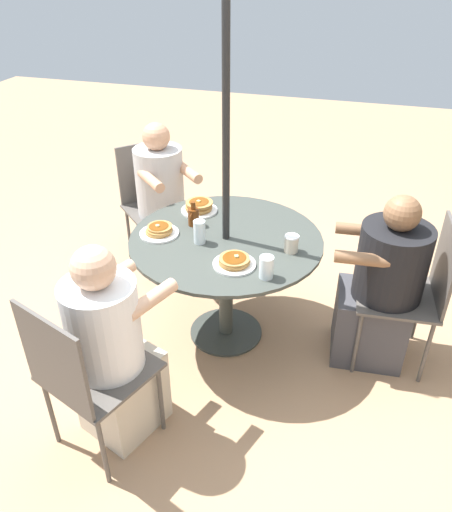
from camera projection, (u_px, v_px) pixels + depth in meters
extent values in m
plane|color=tan|center=(226.00, 332.00, 3.34)|extent=(12.00, 12.00, 0.00)
cylinder|color=#383D38|center=(226.00, 331.00, 3.34)|extent=(0.48, 0.48, 0.01)
cylinder|color=#383D38|center=(226.00, 289.00, 3.15)|extent=(0.09, 0.09, 0.71)
cylinder|color=#383D38|center=(226.00, 239.00, 2.96)|extent=(1.15, 1.15, 0.02)
cylinder|color=black|center=(226.00, 172.00, 2.73)|extent=(0.04, 0.04, 2.30)
cylinder|color=#514C47|center=(194.00, 242.00, 3.90)|extent=(0.02, 0.02, 0.46)
cylinder|color=#514C47|center=(148.00, 255.00, 3.74)|extent=(0.02, 0.02, 0.46)
cylinder|color=#514C47|center=(173.00, 221.00, 4.19)|extent=(0.02, 0.02, 0.46)
cylinder|color=#514C47|center=(129.00, 233.00, 4.02)|extent=(0.02, 0.02, 0.46)
cube|color=#514C47|center=(159.00, 211.00, 3.83)|extent=(0.65, 0.65, 0.02)
cube|color=#514C47|center=(145.00, 172.00, 3.86)|extent=(0.33, 0.31, 0.46)
cube|color=slate|center=(167.00, 243.00, 3.88)|extent=(0.50, 0.50, 0.46)
cylinder|color=#B2B2B2|center=(160.00, 183.00, 3.65)|extent=(0.35, 0.35, 0.52)
sphere|color=tan|center=(156.00, 137.00, 3.47)|extent=(0.20, 0.20, 0.20)
cylinder|color=tan|center=(188.00, 172.00, 3.51)|extent=(0.26, 0.28, 0.07)
cylinder|color=tan|center=(151.00, 180.00, 3.39)|extent=(0.26, 0.28, 0.07)
cylinder|color=#514C47|center=(109.00, 366.00, 2.76)|extent=(0.02, 0.02, 0.46)
cylinder|color=#514C47|center=(161.00, 399.00, 2.57)|extent=(0.02, 0.02, 0.46)
cylinder|color=#514C47|center=(51.00, 411.00, 2.50)|extent=(0.02, 0.02, 0.46)
cylinder|color=#514C47|center=(103.00, 451.00, 2.30)|extent=(0.02, 0.02, 0.46)
cube|color=#514C47|center=(100.00, 371.00, 2.41)|extent=(0.59, 0.59, 0.02)
cube|color=#514C47|center=(53.00, 361.00, 2.13)|extent=(0.17, 0.41, 0.46)
cube|color=beige|center=(123.00, 391.00, 2.61)|extent=(0.46, 0.44, 0.46)
cylinder|color=white|center=(103.00, 327.00, 2.32)|extent=(0.35, 0.35, 0.49)
sphere|color=#DBA884|center=(93.00, 268.00, 2.14)|extent=(0.20, 0.20, 0.20)
cylinder|color=#DBA884|center=(109.00, 278.00, 2.46)|extent=(0.31, 0.17, 0.07)
cylinder|color=#DBA884|center=(151.00, 299.00, 2.31)|extent=(0.31, 0.17, 0.07)
cylinder|color=#514C47|center=(357.00, 343.00, 2.92)|extent=(0.02, 0.02, 0.46)
cylinder|color=#514C47|center=(356.00, 303.00, 3.24)|extent=(0.02, 0.02, 0.46)
cylinder|color=#514C47|center=(426.00, 352.00, 2.85)|extent=(0.02, 0.02, 0.46)
cylinder|color=#514C47|center=(418.00, 311.00, 3.17)|extent=(0.02, 0.02, 0.46)
cube|color=#514C47|center=(396.00, 295.00, 2.92)|extent=(0.49, 0.49, 0.02)
cube|color=#514C47|center=(445.00, 265.00, 2.75)|extent=(0.43, 0.05, 0.46)
cube|color=#3D3D42|center=(369.00, 324.00, 3.07)|extent=(0.41, 0.45, 0.46)
cylinder|color=black|center=(392.00, 263.00, 2.81)|extent=(0.40, 0.40, 0.45)
sphere|color=brown|center=(402.00, 213.00, 2.64)|extent=(0.20, 0.20, 0.20)
cylinder|color=brown|center=(362.00, 259.00, 2.66)|extent=(0.09, 0.29, 0.07)
cylinder|color=brown|center=(361.00, 230.00, 2.92)|extent=(0.09, 0.29, 0.07)
cylinder|color=white|center=(234.00, 264.00, 2.70)|extent=(0.24, 0.24, 0.01)
cylinder|color=#AD7A3D|center=(234.00, 262.00, 2.69)|extent=(0.17, 0.17, 0.01)
cylinder|color=#AD7A3D|center=(234.00, 261.00, 2.68)|extent=(0.17, 0.17, 0.01)
cylinder|color=#AD7A3D|center=(234.00, 259.00, 2.68)|extent=(0.17, 0.17, 0.01)
ellipsoid|color=brown|center=(234.00, 257.00, 2.67)|extent=(0.14, 0.13, 0.00)
cube|color=#F4E084|center=(236.00, 256.00, 2.67)|extent=(0.03, 0.03, 0.01)
cylinder|color=white|center=(199.00, 210.00, 3.24)|extent=(0.24, 0.24, 0.01)
cylinder|color=#AD7A3D|center=(199.00, 208.00, 3.23)|extent=(0.17, 0.17, 0.01)
cylinder|color=#AD7A3D|center=(199.00, 207.00, 3.22)|extent=(0.18, 0.18, 0.01)
cylinder|color=#AD7A3D|center=(199.00, 205.00, 3.22)|extent=(0.17, 0.17, 0.01)
cylinder|color=#AD7A3D|center=(199.00, 203.00, 3.21)|extent=(0.17, 0.17, 0.01)
ellipsoid|color=brown|center=(199.00, 202.00, 3.20)|extent=(0.14, 0.13, 0.00)
cube|color=#F4E084|center=(199.00, 201.00, 3.20)|extent=(0.03, 0.03, 0.01)
cylinder|color=white|center=(159.00, 233.00, 2.98)|extent=(0.24, 0.24, 0.01)
cylinder|color=#AD7A3D|center=(158.00, 231.00, 2.97)|extent=(0.16, 0.16, 0.01)
cylinder|color=#AD7A3D|center=(160.00, 230.00, 2.96)|extent=(0.15, 0.15, 0.01)
cylinder|color=#AD7A3D|center=(160.00, 227.00, 2.96)|extent=(0.15, 0.15, 0.01)
ellipsoid|color=brown|center=(159.00, 226.00, 2.96)|extent=(0.13, 0.12, 0.00)
cube|color=#F4E084|center=(157.00, 226.00, 2.95)|extent=(0.03, 0.03, 0.01)
cylinder|color=#602D0F|center=(194.00, 217.00, 3.06)|extent=(0.07, 0.07, 0.11)
cylinder|color=#602D0F|center=(193.00, 206.00, 3.01)|extent=(0.03, 0.03, 0.05)
torus|color=#602D0F|center=(192.00, 217.00, 3.02)|extent=(0.05, 0.01, 0.05)
cylinder|color=beige|center=(291.00, 244.00, 2.80)|extent=(0.08, 0.08, 0.09)
cylinder|color=white|center=(292.00, 237.00, 2.77)|extent=(0.08, 0.08, 0.01)
cylinder|color=silver|center=(200.00, 232.00, 2.87)|extent=(0.07, 0.07, 0.14)
cylinder|color=silver|center=(266.00, 267.00, 2.57)|extent=(0.08, 0.08, 0.12)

